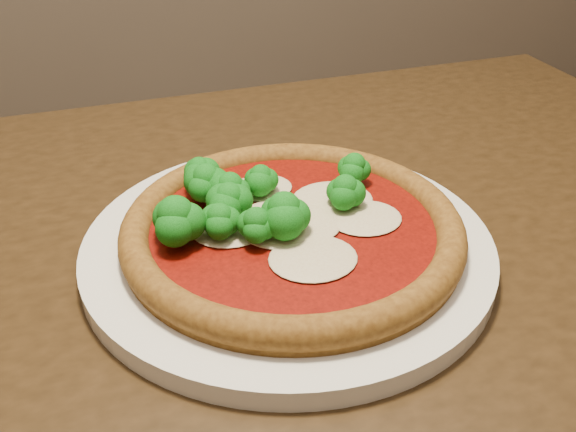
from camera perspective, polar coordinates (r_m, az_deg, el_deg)
name	(u,v)px	position (r m, az deg, el deg)	size (l,w,h in m)	color
dining_table	(235,344)	(0.63, -4.72, -11.27)	(1.22, 0.83, 0.75)	black
plate	(288,246)	(0.57, 0.00, -2.65)	(0.36, 0.36, 0.02)	silver
pizza	(284,223)	(0.55, -0.32, -0.63)	(0.30, 0.30, 0.06)	brown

